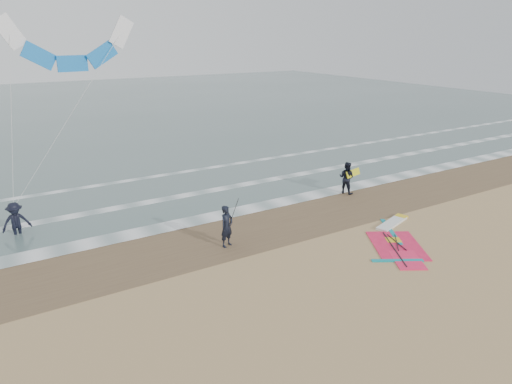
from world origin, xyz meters
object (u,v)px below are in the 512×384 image
person_standing (227,226)px  surf_kite (70,48)px  person_wading (15,216)px  windsurf_rig (397,239)px  person_walking (346,178)px

person_standing → surf_kite: surf_kite is taller
person_standing → person_wading: (-7.80, 6.06, 0.03)m
person_standing → person_wading: size_ratio=0.97×
windsurf_rig → person_standing: size_ratio=2.66×
person_walking → surf_kite: (-13.25, 6.19, 7.25)m
windsurf_rig → person_standing: (-6.91, 3.41, 0.91)m
windsurf_rig → person_wading: (-14.71, 9.47, 0.94)m
windsurf_rig → surf_kite: size_ratio=0.59×
windsurf_rig → person_walking: size_ratio=2.65×
person_walking → person_wading: bearing=54.3°
windsurf_rig → person_wading: bearing=147.2°
person_wading → person_walking: bearing=-18.7°
person_wading → surf_kite: 8.64m
person_standing → surf_kite: 12.14m
windsurf_rig → person_walking: 6.62m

